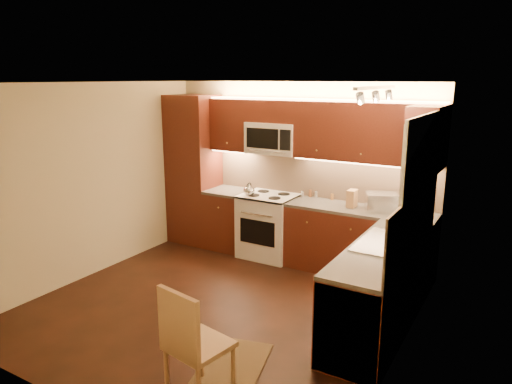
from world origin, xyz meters
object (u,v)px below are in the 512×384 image
Objects in this scene: stove at (269,226)px; toaster_oven at (381,202)px; sink at (387,236)px; kettle at (249,189)px; soap_bottle at (413,218)px; microwave at (274,138)px; knife_block at (352,198)px; dining_chair at (199,342)px.

toaster_oven reaches higher than stove.
kettle is at bearing 157.02° from sink.
kettle is at bearing 163.35° from toaster_oven.
sink is 4.82× the size of soap_bottle.
microwave reaches higher than stove.
knife_block is 0.23× the size of dining_chair.
kettle is 3.22m from dining_chair.
kettle reaches higher than sink.
stove is 0.92× the size of dining_chair.
sink is (2.00, -1.26, -0.74)m from microwave.
kettle is 1.84m from toaster_oven.
microwave reaches higher than kettle.
microwave reaches higher than knife_block.
stove is at bearing -90.00° from microwave.
kettle is at bearing 124.69° from dining_chair.
knife_block is 0.97m from soap_bottle.
soap_bottle is (0.87, -0.43, -0.02)m from knife_block.
toaster_oven is 0.38× the size of dining_chair.
sink is at bearing -99.21° from soap_bottle.
soap_bottle is at bearing -5.25° from kettle.
kettle is 0.50× the size of toaster_oven.
dining_chair is at bearing -123.69° from toaster_oven.
kettle reaches higher than dining_chair.
soap_bottle is (0.09, 0.74, 0.01)m from sink.
stove is 4.84× the size of kettle.
soap_bottle is (0.49, -0.45, -0.02)m from toaster_oven.
sink is at bearing 75.36° from dining_chair.
soap_bottle is 0.18× the size of dining_chair.
stove is 2.35m from sink.
kettle is at bearing -140.12° from stove.
toaster_oven is 3.23m from dining_chair.
dining_chair is at bearing -91.95° from knife_block.
toaster_oven is (-0.40, 1.19, 0.04)m from sink.
sink is at bearing -95.60° from toaster_oven.
sink is 0.75m from soap_bottle.
kettle is 0.19× the size of dining_chair.
dining_chair is (-0.14, -3.13, -0.51)m from knife_block.
microwave is at bearing 163.86° from soap_bottle.
dining_chair reaches higher than stove.
soap_bottle is (2.09, -0.52, -0.73)m from microwave.
sink is 4.52× the size of kettle.
soap_bottle is at bearing -13.97° from microwave.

